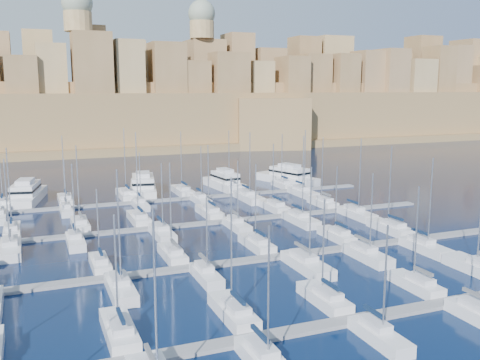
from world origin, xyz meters
name	(u,v)px	position (x,y,z in m)	size (l,w,h in m)	color
ground	(242,237)	(0.00, 0.00, 0.00)	(600.00, 600.00, 0.00)	black
pontoon_near	(363,318)	(0.00, -34.00, 0.20)	(84.00, 2.00, 0.40)	slate
pontoon_mid_near	(273,257)	(0.00, -12.00, 0.20)	(84.00, 2.00, 0.40)	slate
pontoon_mid_far	(221,222)	(0.00, 10.00, 0.20)	(84.00, 2.00, 0.40)	slate
pontoon_far	(187,198)	(0.00, 32.00, 0.20)	(84.00, 2.00, 0.40)	slate
sailboat_1	(119,330)	(-24.26, -28.58, 0.73)	(2.72, 9.07, 12.46)	silver
sailboat_2	(233,311)	(-12.39, -28.55, 0.76)	(2.74, 9.12, 15.31)	silver
sailboat_3	(324,298)	(-1.57, -28.83, 0.72)	(2.57, 8.55, 12.30)	silver
sailboat_4	(416,284)	(10.90, -29.15, 0.73)	(2.37, 7.90, 12.86)	silver
sailboat_9	(379,335)	(-1.40, -38.72, 0.72)	(2.29, 7.64, 11.98)	silver
sailboat_13	(100,264)	(-23.42, -7.31, 0.71)	(2.27, 7.58, 11.12)	silver
sailboat_14	(173,254)	(-13.35, -6.92, 0.74)	(2.51, 8.38, 14.03)	silver
sailboat_15	(257,244)	(-0.21, -6.66, 0.73)	(2.67, 8.91, 13.10)	silver
sailboat_16	(337,235)	(13.60, -6.97, 0.72)	(2.48, 8.28, 12.11)	silver
sailboat_17	(390,228)	(24.37, -6.36, 0.75)	(2.86, 9.52, 14.70)	silver
sailboat_19	(121,288)	(-22.35, -17.43, 0.76)	(2.73, 9.09, 15.27)	silver
sailboat_20	(206,275)	(-11.56, -16.75, 0.71)	(2.31, 7.70, 11.07)	silver
sailboat_21	(307,264)	(2.17, -17.95, 0.76)	(3.04, 10.14, 14.26)	silver
sailboat_22	(367,255)	(12.07, -17.42, 0.73)	(2.72, 9.07, 12.80)	silver
sailboat_23	(425,247)	(22.24, -17.39, 0.75)	(2.70, 9.01, 14.40)	silver
sailboat_24	(12,230)	(-34.77, 15.17, 0.75)	(2.57, 8.55, 14.71)	silver
sailboat_25	(80,224)	(-23.92, 15.33, 0.75)	(2.67, 8.89, 14.66)	silver
sailboat_26	(139,218)	(-13.69, 15.65, 0.77)	(2.86, 9.53, 16.50)	silver
sailboat_27	(210,212)	(-0.29, 15.63, 0.74)	(2.85, 9.49, 13.76)	silver
sailboat_28	(274,207)	(13.12, 15.50, 0.74)	(2.77, 9.23, 13.46)	silver
sailboat_29	(323,202)	(24.03, 15.23, 0.74)	(2.60, 8.68, 14.41)	silver
sailboat_30	(11,249)	(-34.75, 4.25, 0.75)	(2.92, 9.75, 14.40)	silver
sailboat_31	(75,241)	(-25.58, 4.96, 0.73)	(2.49, 8.30, 13.10)	silver
sailboat_32	(162,233)	(-12.09, 4.59, 0.73)	(2.71, 9.05, 12.56)	silver
sailboat_33	(237,225)	(1.07, 5.00, 0.72)	(2.46, 8.22, 12.23)	silver
sailboat_34	(301,219)	(13.05, 4.25, 0.77)	(2.92, 9.74, 16.05)	silver
sailboat_35	(357,214)	(24.92, 4.36, 0.76)	(2.85, 9.51, 15.19)	silver
sailboat_36	(3,204)	(-36.94, 37.42, 0.74)	(2.72, 9.06, 14.08)	silver
sailboat_37	(66,200)	(-24.87, 37.57, 0.75)	(2.81, 9.38, 14.49)	silver
sailboat_38	(127,195)	(-12.00, 38.23, 0.77)	(3.22, 10.72, 15.65)	silver
sailboat_39	(183,191)	(0.65, 37.96, 0.76)	(3.05, 10.17, 14.58)	silver
sailboat_40	(230,188)	(12.12, 37.72, 0.75)	(2.90, 9.67, 14.51)	silver
sailboat_41	(282,185)	(25.49, 36.92, 0.73)	(2.42, 8.06, 13.24)	silver
sailboat_43	(66,210)	(-25.39, 27.43, 0.70)	(2.20, 7.34, 11.04)	silver
sailboat_44	(140,205)	(-11.15, 27.14, 0.71)	(2.38, 7.93, 11.64)	silver
sailboat_45	(201,200)	(1.57, 27.08, 0.72)	(2.42, 8.06, 12.39)	silver
sailboat_46	(249,197)	(11.93, 25.82, 0.77)	(3.19, 10.62, 15.07)	silver
sailboat_47	(303,192)	(25.30, 26.14, 0.76)	(2.99, 9.97, 15.16)	silver
motor_yacht_a	(26,194)	(-32.45, 42.15, 1.73)	(8.86, 18.71, 5.25)	silver
motor_yacht_b	(143,186)	(-7.47, 42.43, 1.73)	(8.97, 19.30, 5.25)	silver
motor_yacht_c	(224,182)	(11.81, 40.69, 1.73)	(6.02, 15.35, 5.25)	silver
motor_yacht_d	(288,176)	(29.53, 42.14, 1.73)	(11.05, 18.70, 5.25)	silver
fortified_city	(105,110)	(-0.19, 155.26, 14.74)	(460.00, 108.95, 59.52)	brown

